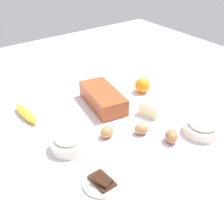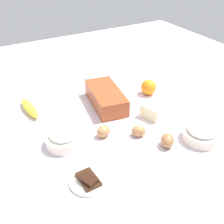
{
  "view_description": "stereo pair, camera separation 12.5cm",
  "coord_description": "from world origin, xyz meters",
  "px_view_note": "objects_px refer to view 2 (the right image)",
  "views": [
    {
      "loc": [
        0.85,
        -0.62,
        0.72
      ],
      "look_at": [
        0.0,
        0.0,
        0.04
      ],
      "focal_mm": 45.69,
      "sensor_mm": 36.0,
      "label": 1
    },
    {
      "loc": [
        0.91,
        -0.51,
        0.72
      ],
      "look_at": [
        0.0,
        0.0,
        0.04
      ],
      "focal_mm": 45.69,
      "sensor_mm": 36.0,
      "label": 2
    }
  ],
  "objects_px": {
    "orange_fruit": "(149,87)",
    "egg_beside_bowl": "(103,131)",
    "banana": "(30,108)",
    "egg_near_butter": "(139,131)",
    "egg_loose": "(167,140)",
    "sugar_bowl": "(202,133)",
    "butter_block": "(152,111)",
    "chocolate_plate": "(89,181)",
    "flour_bowl": "(63,139)",
    "loaf_pan": "(106,97)"
  },
  "relations": [
    {
      "from": "egg_near_butter",
      "to": "chocolate_plate",
      "type": "height_order",
      "value": "egg_near_butter"
    },
    {
      "from": "egg_loose",
      "to": "chocolate_plate",
      "type": "xyz_separation_m",
      "value": [
        0.03,
        -0.35,
        -0.02
      ]
    },
    {
      "from": "butter_block",
      "to": "orange_fruit",
      "type": "bearing_deg",
      "value": 148.96
    },
    {
      "from": "orange_fruit",
      "to": "egg_beside_bowl",
      "type": "xyz_separation_m",
      "value": [
        0.2,
        -0.37,
        -0.01
      ]
    },
    {
      "from": "sugar_bowl",
      "to": "butter_block",
      "type": "relative_size",
      "value": 1.67
    },
    {
      "from": "banana",
      "to": "egg_near_butter",
      "type": "relative_size",
      "value": 3.22
    },
    {
      "from": "chocolate_plate",
      "to": "banana",
      "type": "bearing_deg",
      "value": -174.89
    },
    {
      "from": "orange_fruit",
      "to": "egg_loose",
      "type": "height_order",
      "value": "orange_fruit"
    },
    {
      "from": "flour_bowl",
      "to": "egg_near_butter",
      "type": "bearing_deg",
      "value": 72.16
    },
    {
      "from": "egg_near_butter",
      "to": "butter_block",
      "type": "bearing_deg",
      "value": 123.39
    },
    {
      "from": "sugar_bowl",
      "to": "banana",
      "type": "bearing_deg",
      "value": -135.03
    },
    {
      "from": "sugar_bowl",
      "to": "orange_fruit",
      "type": "relative_size",
      "value": 1.93
    },
    {
      "from": "butter_block",
      "to": "egg_near_butter",
      "type": "xyz_separation_m",
      "value": [
        0.09,
        -0.13,
        -0.01
      ]
    },
    {
      "from": "sugar_bowl",
      "to": "chocolate_plate",
      "type": "xyz_separation_m",
      "value": [
        -0.01,
        -0.49,
        -0.02
      ]
    },
    {
      "from": "sugar_bowl",
      "to": "egg_beside_bowl",
      "type": "xyz_separation_m",
      "value": [
        -0.21,
        -0.33,
        -0.01
      ]
    },
    {
      "from": "sugar_bowl",
      "to": "banana",
      "type": "xyz_separation_m",
      "value": [
        -0.54,
        -0.54,
        -0.01
      ]
    },
    {
      "from": "flour_bowl",
      "to": "egg_near_butter",
      "type": "relative_size",
      "value": 2.37
    },
    {
      "from": "chocolate_plate",
      "to": "butter_block",
      "type": "bearing_deg",
      "value": 117.68
    },
    {
      "from": "butter_block",
      "to": "chocolate_plate",
      "type": "relative_size",
      "value": 0.69
    },
    {
      "from": "flour_bowl",
      "to": "egg_near_butter",
      "type": "xyz_separation_m",
      "value": [
        0.09,
        0.29,
        -0.01
      ]
    },
    {
      "from": "egg_loose",
      "to": "chocolate_plate",
      "type": "bearing_deg",
      "value": -85.82
    },
    {
      "from": "sugar_bowl",
      "to": "chocolate_plate",
      "type": "relative_size",
      "value": 1.15
    },
    {
      "from": "sugar_bowl",
      "to": "orange_fruit",
      "type": "xyz_separation_m",
      "value": [
        -0.41,
        0.04,
        0.01
      ]
    },
    {
      "from": "banana",
      "to": "orange_fruit",
      "type": "xyz_separation_m",
      "value": [
        0.13,
        0.58,
        0.02
      ]
    },
    {
      "from": "butter_block",
      "to": "chocolate_plate",
      "type": "height_order",
      "value": "butter_block"
    },
    {
      "from": "orange_fruit",
      "to": "butter_block",
      "type": "height_order",
      "value": "orange_fruit"
    },
    {
      "from": "loaf_pan",
      "to": "banana",
      "type": "relative_size",
      "value": 1.57
    },
    {
      "from": "banana",
      "to": "egg_loose",
      "type": "distance_m",
      "value": 0.64
    },
    {
      "from": "loaf_pan",
      "to": "butter_block",
      "type": "xyz_separation_m",
      "value": [
        0.19,
        0.13,
        -0.01
      ]
    },
    {
      "from": "loaf_pan",
      "to": "egg_loose",
      "type": "relative_size",
      "value": 4.43
    },
    {
      "from": "loaf_pan",
      "to": "banana",
      "type": "bearing_deg",
      "value": -99.46
    },
    {
      "from": "sugar_bowl",
      "to": "orange_fruit",
      "type": "height_order",
      "value": "orange_fruit"
    },
    {
      "from": "egg_beside_bowl",
      "to": "egg_loose",
      "type": "xyz_separation_m",
      "value": [
        0.18,
        0.19,
        0.0
      ]
    },
    {
      "from": "egg_beside_bowl",
      "to": "butter_block",
      "type": "bearing_deg",
      "value": 94.1
    },
    {
      "from": "loaf_pan",
      "to": "banana",
      "type": "xyz_separation_m",
      "value": [
        -0.12,
        -0.34,
        -0.02
      ]
    },
    {
      "from": "loaf_pan",
      "to": "egg_beside_bowl",
      "type": "bearing_deg",
      "value": -20.93
    },
    {
      "from": "sugar_bowl",
      "to": "chocolate_plate",
      "type": "distance_m",
      "value": 0.49
    },
    {
      "from": "flour_bowl",
      "to": "loaf_pan",
      "type": "bearing_deg",
      "value": 122.94
    },
    {
      "from": "orange_fruit",
      "to": "chocolate_plate",
      "type": "distance_m",
      "value": 0.67
    },
    {
      "from": "egg_near_butter",
      "to": "egg_beside_bowl",
      "type": "relative_size",
      "value": 0.95
    },
    {
      "from": "flour_bowl",
      "to": "orange_fruit",
      "type": "bearing_deg",
      "value": 108.35
    },
    {
      "from": "orange_fruit",
      "to": "egg_near_butter",
      "type": "bearing_deg",
      "value": -41.78
    },
    {
      "from": "loaf_pan",
      "to": "sugar_bowl",
      "type": "height_order",
      "value": "loaf_pan"
    },
    {
      "from": "egg_loose",
      "to": "chocolate_plate",
      "type": "relative_size",
      "value": 0.52
    },
    {
      "from": "butter_block",
      "to": "egg_beside_bowl",
      "type": "relative_size",
      "value": 1.45
    },
    {
      "from": "flour_bowl",
      "to": "egg_beside_bowl",
      "type": "bearing_deg",
      "value": 80.95
    },
    {
      "from": "orange_fruit",
      "to": "chocolate_plate",
      "type": "xyz_separation_m",
      "value": [
        0.4,
        -0.53,
        -0.03
      ]
    },
    {
      "from": "flour_bowl",
      "to": "egg_near_butter",
      "type": "distance_m",
      "value": 0.3
    },
    {
      "from": "egg_beside_bowl",
      "to": "banana",
      "type": "bearing_deg",
      "value": -147.49
    },
    {
      "from": "loaf_pan",
      "to": "chocolate_plate",
      "type": "xyz_separation_m",
      "value": [
        0.41,
        -0.29,
        -0.03
      ]
    }
  ]
}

